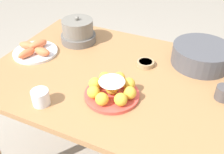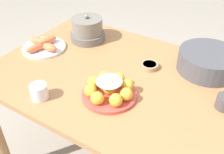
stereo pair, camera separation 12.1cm
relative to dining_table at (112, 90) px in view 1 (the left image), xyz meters
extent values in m
cylinder|color=#A87547|center=(-0.56, 0.39, -0.28)|extent=(0.06, 0.06, 0.73)
cylinder|color=#A87547|center=(0.56, 0.39, -0.28)|extent=(0.06, 0.06, 0.73)
cube|color=#A87547|center=(0.00, 0.00, 0.09)|extent=(1.21, 0.87, 0.03)
cylinder|color=#E04C42|center=(0.07, -0.16, 0.12)|extent=(0.24, 0.24, 0.02)
sphere|color=yellow|center=(0.16, -0.16, 0.15)|extent=(0.06, 0.06, 0.06)
sphere|color=yellow|center=(0.13, -0.10, 0.15)|extent=(0.06, 0.06, 0.06)
sphere|color=yellow|center=(0.07, -0.08, 0.15)|extent=(0.06, 0.06, 0.06)
sphere|color=yellow|center=(0.01, -0.11, 0.15)|extent=(0.06, 0.06, 0.06)
sphere|color=yellow|center=(-0.01, -0.16, 0.15)|extent=(0.06, 0.06, 0.06)
sphere|color=yellow|center=(0.01, -0.22, 0.15)|extent=(0.06, 0.06, 0.06)
sphere|color=yellow|center=(0.07, -0.24, 0.15)|extent=(0.06, 0.06, 0.06)
sphere|color=yellow|center=(0.14, -0.21, 0.15)|extent=(0.06, 0.06, 0.06)
ellipsoid|color=white|center=(0.07, -0.16, 0.19)|extent=(0.12, 0.12, 0.02)
sphere|color=yellow|center=(0.07, -0.16, 0.15)|extent=(0.06, 0.06, 0.06)
cylinder|color=#4C4C51|center=(0.38, 0.27, 0.16)|extent=(0.30, 0.30, 0.10)
cylinder|color=brown|center=(0.38, 0.27, 0.21)|extent=(0.25, 0.25, 0.01)
cylinder|color=tan|center=(0.13, 0.13, 0.12)|extent=(0.09, 0.09, 0.02)
cylinder|color=#9E4C1E|center=(0.13, 0.13, 0.13)|extent=(0.07, 0.07, 0.01)
cylinder|color=silver|center=(-0.47, -0.01, 0.12)|extent=(0.24, 0.24, 0.01)
ellipsoid|color=#E57042|center=(-0.40, -0.02, 0.14)|extent=(0.10, 0.05, 0.04)
ellipsoid|color=#E57042|center=(-0.47, 0.03, 0.15)|extent=(0.09, 0.12, 0.05)
ellipsoid|color=#E57042|center=(-0.52, 0.00, 0.14)|extent=(0.10, 0.06, 0.04)
ellipsoid|color=#E57042|center=(-0.47, -0.07, 0.14)|extent=(0.07, 0.11, 0.04)
cylinder|color=white|center=(-0.18, -0.33, 0.14)|extent=(0.08, 0.08, 0.07)
cylinder|color=#4C4747|center=(0.52, 0.03, 0.14)|extent=(0.07, 0.07, 0.06)
cylinder|color=#66605B|center=(-0.32, 0.21, 0.13)|extent=(0.21, 0.21, 0.05)
cylinder|color=slate|center=(-0.32, 0.21, 0.20)|extent=(0.18, 0.18, 0.09)
sphere|color=slate|center=(-0.32, 0.21, 0.26)|extent=(0.02, 0.02, 0.02)
camera|label=1|loc=(0.45, -0.97, 0.87)|focal=42.00mm
camera|label=2|loc=(0.55, -0.91, 0.87)|focal=42.00mm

